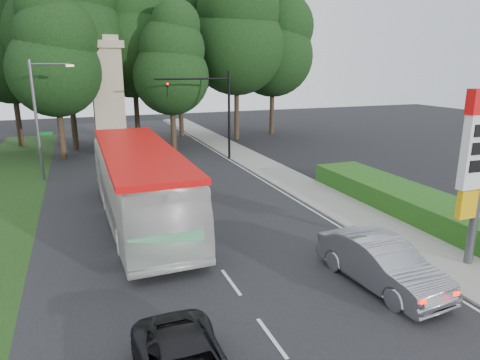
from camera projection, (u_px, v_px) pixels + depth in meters
name	position (u px, v px, depth m)	size (l,w,h in m)	color
ground	(279.00, 349.00, 11.90)	(120.00, 120.00, 0.00)	black
road_surface	(180.00, 213.00, 22.73)	(14.00, 80.00, 0.02)	black
sidewalk_right	(319.00, 196.00, 25.63)	(3.00, 80.00, 0.12)	gray
hedge	(407.00, 201.00, 22.91)	(3.00, 14.00, 1.20)	#204F15
traffic_signal_mast	(213.00, 103.00, 34.29)	(6.10, 0.35, 7.20)	black
streetlight_signs	(39.00, 115.00, 28.21)	(2.75, 0.98, 8.00)	#59595E
monument	(108.00, 95.00, 36.96)	(3.00, 3.00, 10.05)	tan
tree_west_near	(7.00, 38.00, 39.26)	(8.40, 8.40, 16.50)	#2D2116
tree_center_left	(63.00, 12.00, 36.84)	(10.08, 10.08, 19.80)	#2D2116
tree_center_right	(132.00, 29.00, 40.96)	(9.24, 9.24, 18.15)	#2D2116
tree_east_near	(179.00, 45.00, 44.83)	(8.12, 8.12, 15.95)	#2D2116
tree_east_mid	(236.00, 26.00, 42.50)	(9.52, 9.52, 18.70)	#2D2116
tree_far_east	(273.00, 39.00, 46.29)	(8.68, 8.68, 17.05)	#2D2116
tree_monument_left	(53.00, 51.00, 33.76)	(7.28, 7.28, 14.30)	#2D2116
tree_monument_right	(171.00, 61.00, 37.64)	(6.72, 6.72, 13.20)	#2D2116
transit_bus	(140.00, 186.00, 21.05)	(3.19, 13.65, 3.80)	silver
sedan_silver	(381.00, 263.00, 15.14)	(1.83, 5.25, 1.73)	#93949A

